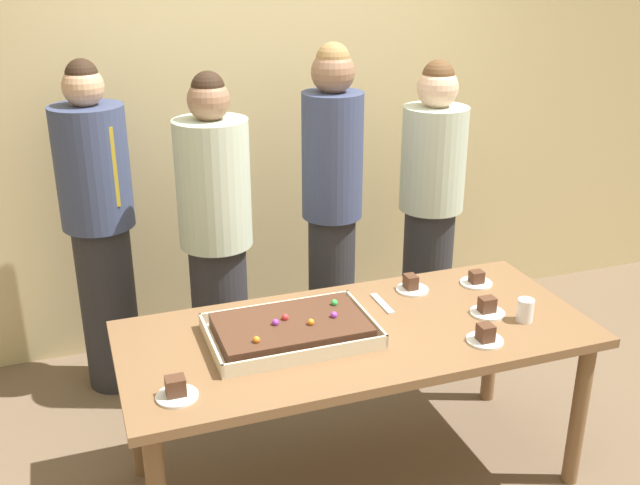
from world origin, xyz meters
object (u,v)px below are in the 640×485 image
(cake_server_utensil, at_px, (382,303))
(person_serving_front, at_px, (216,240))
(plated_slice_center_front, at_px, (487,309))
(person_striped_tie_right, at_px, (332,208))
(plated_slice_near_left, at_px, (411,286))
(party_table, at_px, (357,348))
(person_green_shirt_behind, at_px, (431,209))
(person_left_edge_reaching, at_px, (100,228))
(sheet_cake, at_px, (291,330))
(plated_slice_far_right, at_px, (476,280))
(plated_slice_far_left, at_px, (485,336))
(drink_cup_nearest, at_px, (525,310))
(plated_slice_near_right, at_px, (176,391))

(cake_server_utensil, bearing_deg, person_serving_front, 130.89)
(plated_slice_center_front, relative_size, person_striped_tie_right, 0.08)
(plated_slice_near_left, relative_size, person_striped_tie_right, 0.08)
(party_table, relative_size, person_green_shirt_behind, 1.16)
(plated_slice_center_front, distance_m, person_left_edge_reaching, 1.95)
(sheet_cake, relative_size, cake_server_utensil, 3.34)
(plated_slice_far_right, height_order, person_left_edge_reaching, person_left_edge_reaching)
(plated_slice_far_right, xyz_separation_m, person_left_edge_reaching, (-1.63, 0.94, 0.13))
(sheet_cake, distance_m, person_green_shirt_behind, 1.42)
(plated_slice_far_left, relative_size, person_striped_tie_right, 0.08)
(party_table, height_order, cake_server_utensil, cake_server_utensil)
(plated_slice_far_right, bearing_deg, drink_cup_nearest, -89.67)
(person_green_shirt_behind, distance_m, person_striped_tie_right, 0.59)
(person_left_edge_reaching, bearing_deg, plated_slice_center_front, 21.38)
(person_serving_front, distance_m, person_left_edge_reaching, 0.61)
(plated_slice_far_left, bearing_deg, sheet_cake, 158.01)
(drink_cup_nearest, xyz_separation_m, person_striped_tie_right, (-0.47, 1.07, 0.16))
(plated_slice_far_right, relative_size, person_serving_front, 0.09)
(plated_slice_near_right, distance_m, person_serving_front, 1.18)
(person_serving_front, bearing_deg, plated_slice_near_right, -27.41)
(cake_server_utensil, distance_m, person_serving_front, 0.92)
(plated_slice_near_left, bearing_deg, sheet_cake, -159.88)
(sheet_cake, xyz_separation_m, plated_slice_far_left, (0.72, -0.29, -0.01))
(plated_slice_near_left, xyz_separation_m, person_green_shirt_behind, (0.44, 0.66, 0.11))
(person_striped_tie_right, distance_m, person_left_edge_reaching, 1.19)
(party_table, distance_m, person_serving_front, 0.98)
(sheet_cake, xyz_separation_m, plated_slice_center_front, (0.86, -0.08, -0.01))
(plated_slice_far_left, xyz_separation_m, cake_server_utensil, (-0.25, 0.45, -0.02))
(sheet_cake, xyz_separation_m, person_green_shirt_behind, (1.09, 0.90, 0.09))
(plated_slice_near_left, height_order, plated_slice_center_front, same)
(plated_slice_near_right, bearing_deg, plated_slice_center_front, 7.88)
(plated_slice_far_right, distance_m, cake_server_utensil, 0.51)
(sheet_cake, height_order, person_left_edge_reaching, person_left_edge_reaching)
(plated_slice_far_right, bearing_deg, person_serving_front, 149.73)
(plated_slice_near_left, xyz_separation_m, plated_slice_far_left, (0.07, -0.53, 0.00))
(party_table, relative_size, plated_slice_near_left, 13.03)
(sheet_cake, height_order, person_green_shirt_behind, person_green_shirt_behind)
(plated_slice_center_front, xyz_separation_m, person_striped_tie_right, (-0.36, 0.96, 0.19))
(plated_slice_center_front, bearing_deg, party_table, 175.05)
(plated_slice_far_right, height_order, plated_slice_center_front, plated_slice_center_front)
(party_table, height_order, person_left_edge_reaching, person_left_edge_reaching)
(plated_slice_near_right, relative_size, cake_server_utensil, 0.75)
(drink_cup_nearest, distance_m, cake_server_utensil, 0.61)
(person_serving_front, bearing_deg, person_green_shirt_behind, 84.73)
(party_table, distance_m, plated_slice_center_front, 0.60)
(plated_slice_far_left, bearing_deg, person_left_edge_reaching, 133.85)
(plated_slice_center_front, bearing_deg, person_serving_front, 136.96)
(party_table, relative_size, cake_server_utensil, 9.78)
(plated_slice_near_right, bearing_deg, drink_cup_nearest, 3.07)
(person_serving_front, xyz_separation_m, person_green_shirt_behind, (1.22, 0.06, -0.00))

